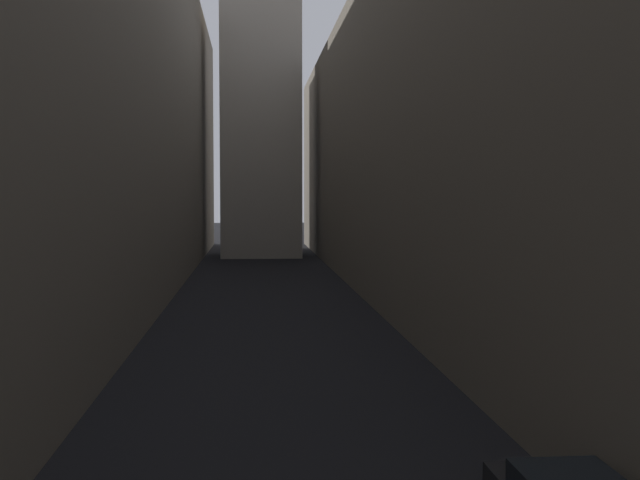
% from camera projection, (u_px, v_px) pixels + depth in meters
% --- Properties ---
extents(ground_plane, '(264.00, 264.00, 0.00)m').
position_uv_depth(ground_plane, '(269.00, 306.00, 44.09)').
color(ground_plane, black).
extents(building_block_left, '(15.45, 108.00, 23.53)m').
position_uv_depth(building_block_left, '(24.00, 89.00, 44.33)').
color(building_block_left, '#756B5B').
rests_on(building_block_left, ground).
extents(building_block_right, '(14.82, 108.00, 19.00)m').
position_uv_depth(building_block_right, '(493.00, 134.00, 46.63)').
color(building_block_right, '#756B5B').
rests_on(building_block_right, ground).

